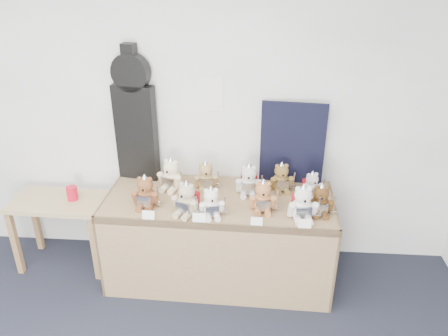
# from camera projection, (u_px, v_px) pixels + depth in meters

# --- Properties ---
(room_shell) EXTENTS (6.00, 6.00, 6.00)m
(room_shell) POSITION_uv_depth(u_px,v_px,m) (211.00, 94.00, 3.59)
(room_shell) COLOR silver
(room_shell) RESTS_ON floor
(display_table) EXTENTS (1.88, 0.82, 0.78)m
(display_table) POSITION_uv_depth(u_px,v_px,m) (218.00, 220.00, 3.55)
(display_table) COLOR brown
(display_table) RESTS_ON floor
(side_table) EXTENTS (0.81, 0.47, 0.66)m
(side_table) POSITION_uv_depth(u_px,v_px,m) (60.00, 212.00, 3.80)
(side_table) COLOR tan
(side_table) RESTS_ON floor
(guitar_case) EXTENTS (0.37, 0.17, 1.16)m
(guitar_case) POSITION_uv_depth(u_px,v_px,m) (135.00, 116.00, 3.65)
(guitar_case) COLOR black
(guitar_case) RESTS_ON display_table
(navy_board) EXTENTS (0.54, 0.08, 0.72)m
(navy_board) POSITION_uv_depth(u_px,v_px,m) (292.00, 144.00, 3.65)
(navy_board) COLOR black
(navy_board) RESTS_ON display_table
(red_cup) EXTENTS (0.09, 0.09, 0.12)m
(red_cup) POSITION_uv_depth(u_px,v_px,m) (72.00, 193.00, 3.72)
(red_cup) COLOR red
(red_cup) RESTS_ON side_table
(teddy_front_far_left) EXTENTS (0.24, 0.19, 0.29)m
(teddy_front_far_left) POSITION_uv_depth(u_px,v_px,m) (146.00, 193.00, 3.38)
(teddy_front_far_left) COLOR brown
(teddy_front_far_left) RESTS_ON display_table
(teddy_front_left) EXTENTS (0.24, 0.24, 0.30)m
(teddy_front_left) POSITION_uv_depth(u_px,v_px,m) (187.00, 200.00, 3.28)
(teddy_front_left) COLOR tan
(teddy_front_left) RESTS_ON display_table
(teddy_front_centre) EXTENTS (0.22, 0.20, 0.26)m
(teddy_front_centre) POSITION_uv_depth(u_px,v_px,m) (211.00, 203.00, 3.26)
(teddy_front_centre) COLOR silver
(teddy_front_centre) RESTS_ON display_table
(teddy_front_right) EXTENTS (0.23, 0.19, 0.28)m
(teddy_front_right) POSITION_uv_depth(u_px,v_px,m) (263.00, 197.00, 3.33)
(teddy_front_right) COLOR #A56A3E
(teddy_front_right) RESTS_ON display_table
(teddy_front_far_right) EXTENTS (0.25, 0.22, 0.31)m
(teddy_front_far_right) POSITION_uv_depth(u_px,v_px,m) (303.00, 204.00, 3.22)
(teddy_front_far_right) COLOR silver
(teddy_front_far_right) RESTS_ON display_table
(teddy_front_end) EXTENTS (0.22, 0.18, 0.27)m
(teddy_front_end) POSITION_uv_depth(u_px,v_px,m) (321.00, 201.00, 3.29)
(teddy_front_end) COLOR #50341B
(teddy_front_end) RESTS_ON display_table
(teddy_back_left) EXTENTS (0.25, 0.23, 0.31)m
(teddy_back_left) POSITION_uv_depth(u_px,v_px,m) (171.00, 176.00, 3.64)
(teddy_back_left) COLOR beige
(teddy_back_left) RESTS_ON display_table
(teddy_back_centre_left) EXTENTS (0.23, 0.19, 0.27)m
(teddy_back_centre_left) POSITION_uv_depth(u_px,v_px,m) (206.00, 177.00, 3.65)
(teddy_back_centre_left) COLOR tan
(teddy_back_centre_left) RESTS_ON display_table
(teddy_back_centre_right) EXTENTS (0.24, 0.20, 0.29)m
(teddy_back_centre_right) POSITION_uv_depth(u_px,v_px,m) (249.00, 181.00, 3.56)
(teddy_back_centre_right) COLOR beige
(teddy_back_centre_right) RESTS_ON display_table
(teddy_back_right) EXTENTS (0.23, 0.20, 0.27)m
(teddy_back_right) POSITION_uv_depth(u_px,v_px,m) (281.00, 178.00, 3.62)
(teddy_back_right) COLOR brown
(teddy_back_right) RESTS_ON display_table
(teddy_back_end) EXTENTS (0.20, 0.18, 0.24)m
(teddy_back_end) POSITION_uv_depth(u_px,v_px,m) (312.00, 186.00, 3.54)
(teddy_back_end) COLOR silver
(teddy_back_end) RESTS_ON display_table
(entry_card_a) EXTENTS (0.09, 0.02, 0.07)m
(entry_card_a) POSITION_uv_depth(u_px,v_px,m) (148.00, 215.00, 3.25)
(entry_card_a) COLOR white
(entry_card_a) RESTS_ON display_table
(entry_card_b) EXTENTS (0.10, 0.02, 0.07)m
(entry_card_b) POSITION_uv_depth(u_px,v_px,m) (199.00, 218.00, 3.21)
(entry_card_b) COLOR white
(entry_card_b) RESTS_ON display_table
(entry_card_c) EXTENTS (0.09, 0.02, 0.06)m
(entry_card_c) POSITION_uv_depth(u_px,v_px,m) (257.00, 221.00, 3.17)
(entry_card_c) COLOR white
(entry_card_c) RESTS_ON display_table
(entry_card_d) EXTENTS (0.09, 0.02, 0.07)m
(entry_card_d) POSITION_uv_depth(u_px,v_px,m) (305.00, 224.00, 3.14)
(entry_card_d) COLOR white
(entry_card_d) RESTS_ON display_table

